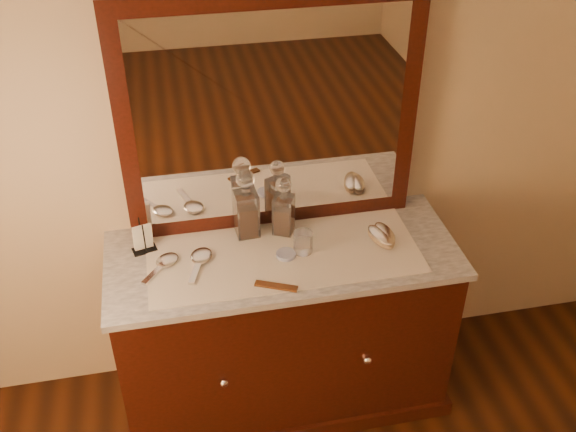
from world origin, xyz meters
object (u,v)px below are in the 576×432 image
(napkin_rack, at_px, (143,239))
(hand_mirror_outer, at_px, (165,263))
(mirror_frame, at_px, (270,115))
(brush_near, at_px, (381,237))
(decanter_right, at_px, (284,211))
(brush_far, at_px, (385,234))
(dresser_cabinet, at_px, (283,330))
(pin_dish, at_px, (286,254))
(decanter_left, at_px, (246,210))
(comb, at_px, (276,286))
(hand_mirror_inner, at_px, (200,259))

(napkin_rack, height_order, hand_mirror_outer, napkin_rack)
(mirror_frame, xyz_separation_m, brush_near, (0.41, -0.26, -0.47))
(decanter_right, relative_size, brush_far, 1.66)
(napkin_rack, bearing_deg, mirror_frame, 11.94)
(brush_near, bearing_deg, hand_mirror_outer, 178.31)
(dresser_cabinet, relative_size, brush_near, 8.20)
(mirror_frame, relative_size, decanter_right, 4.49)
(pin_dish, height_order, decanter_right, decanter_right)
(mirror_frame, bearing_deg, decanter_left, -143.60)
(pin_dish, xyz_separation_m, decanter_left, (-0.13, 0.18, 0.11))
(napkin_rack, xyz_separation_m, decanter_left, (0.43, 0.03, 0.07))
(hand_mirror_outer, bearing_deg, decanter_right, 13.76)
(comb, distance_m, decanter_left, 0.39)
(dresser_cabinet, bearing_deg, comb, -108.12)
(decanter_left, bearing_deg, brush_near, -17.35)
(comb, distance_m, hand_mirror_inner, 0.35)
(dresser_cabinet, xyz_separation_m, napkin_rack, (-0.55, 0.13, 0.50))
(decanter_left, relative_size, hand_mirror_outer, 1.56)
(decanter_left, bearing_deg, dresser_cabinet, -51.30)
(pin_dish, xyz_separation_m, decanter_right, (0.02, 0.17, 0.10))
(comb, height_order, hand_mirror_inner, hand_mirror_inner)
(napkin_rack, relative_size, brush_far, 0.90)
(napkin_rack, distance_m, hand_mirror_inner, 0.25)
(dresser_cabinet, height_order, brush_near, brush_near)
(pin_dish, relative_size, decanter_left, 0.26)
(napkin_rack, height_order, brush_far, napkin_rack)
(dresser_cabinet, relative_size, mirror_frame, 1.17)
(brush_near, distance_m, hand_mirror_inner, 0.75)
(mirror_frame, xyz_separation_m, pin_dish, (0.01, -0.27, -0.49))
(mirror_frame, bearing_deg, decanter_right, -74.40)
(hand_mirror_inner, bearing_deg, decanter_right, 19.36)
(decanter_left, height_order, brush_near, decanter_left)
(mirror_frame, relative_size, hand_mirror_inner, 5.18)
(dresser_cabinet, relative_size, decanter_left, 4.51)
(dresser_cabinet, xyz_separation_m, hand_mirror_outer, (-0.48, 0.01, 0.45))
(hand_mirror_outer, bearing_deg, brush_near, -1.69)
(dresser_cabinet, xyz_separation_m, brush_near, (0.41, -0.01, 0.47))
(mirror_frame, xyz_separation_m, napkin_rack, (-0.55, -0.12, -0.44))
(napkin_rack, relative_size, brush_near, 0.85)
(decanter_left, height_order, decanter_right, decanter_left)
(brush_near, xyz_separation_m, hand_mirror_inner, (-0.75, 0.02, -0.01))
(decanter_left, height_order, hand_mirror_outer, decanter_left)
(decanter_right, relative_size, brush_near, 1.57)
(mirror_frame, relative_size, brush_near, 7.03)
(decanter_left, bearing_deg, pin_dish, -54.78)
(decanter_left, xyz_separation_m, brush_near, (0.53, -0.17, -0.10))
(dresser_cabinet, relative_size, napkin_rack, 9.69)
(pin_dish, xyz_separation_m, hand_mirror_outer, (-0.48, 0.04, 0.00))
(dresser_cabinet, bearing_deg, mirror_frame, 90.00)
(brush_far, distance_m, hand_mirror_outer, 0.91)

